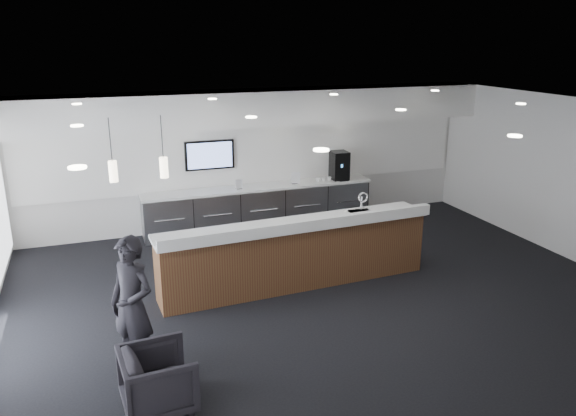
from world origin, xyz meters
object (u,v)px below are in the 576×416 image
object	(u,v)px
service_counter	(296,253)
coffee_machine	(339,165)
armchair	(158,380)
lounge_guest	(132,305)

from	to	relation	value
service_counter	coffee_machine	distance (m)	3.79
coffee_machine	armchair	bearing A→B (deg)	-127.58
service_counter	lounge_guest	bearing A→B (deg)	-152.01
coffee_machine	lounge_guest	size ratio (longest dim) A/B	0.36
service_counter	coffee_machine	bearing A→B (deg)	51.36
service_counter	armchair	size ratio (longest dim) A/B	5.93
lounge_guest	armchair	bearing A→B (deg)	-30.74
lounge_guest	coffee_machine	bearing A→B (deg)	92.52
armchair	lounge_guest	world-z (taller)	lounge_guest
service_counter	lounge_guest	world-z (taller)	lounge_guest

